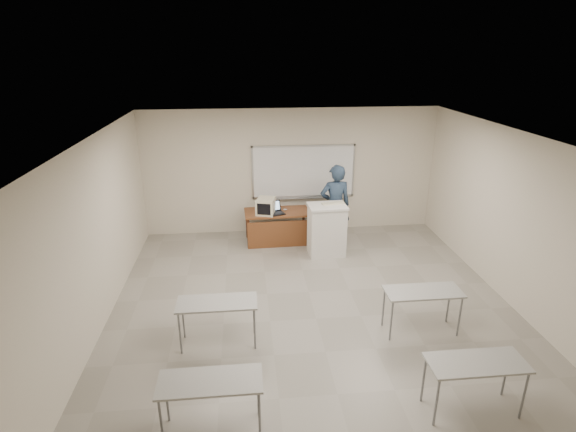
{
  "coord_description": "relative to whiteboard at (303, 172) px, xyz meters",
  "views": [
    {
      "loc": [
        -1.13,
        -6.4,
        4.3
      ],
      "look_at": [
        -0.25,
        2.2,
        1.04
      ],
      "focal_mm": 28.0,
      "sensor_mm": 36.0,
      "label": 1
    }
  ],
  "objects": [
    {
      "name": "floor",
      "position": [
        -0.3,
        -3.97,
        -1.49
      ],
      "size": [
        7.0,
        8.0,
        0.01
      ],
      "primitive_type": "cube",
      "color": "gray",
      "rests_on": "ground"
    },
    {
      "name": "laptop",
      "position": [
        -0.73,
        -0.79,
        -0.67
      ],
      "size": [
        0.36,
        0.33,
        0.27
      ],
      "rotation": [
        0.0,
        0.0,
        0.36
      ],
      "color": "black",
      "rests_on": "instructor_desk"
    },
    {
      "name": "whiteboard",
      "position": [
        0.0,
        0.0,
        0.0
      ],
      "size": [
        2.48,
        0.1,
        1.31
      ],
      "color": "white",
      "rests_on": "floor"
    },
    {
      "name": "student_desks",
      "position": [
        -0.3,
        -5.32,
        -0.81
      ],
      "size": [
        4.4,
        2.2,
        0.73
      ],
      "color": "gray",
      "rests_on": "floor"
    },
    {
      "name": "mouse",
      "position": [
        -0.5,
        -0.62,
        -0.71
      ],
      "size": [
        0.1,
        0.07,
        0.03
      ],
      "primitive_type": "ellipsoid",
      "rotation": [
        0.0,
        0.0,
        0.13
      ],
      "color": "#A5AAAD",
      "rests_on": "instructor_desk"
    },
    {
      "name": "crt_monitor",
      "position": [
        -0.95,
        -0.79,
        -0.55
      ],
      "size": [
        0.4,
        0.45,
        0.38
      ],
      "rotation": [
        0.0,
        0.0,
        -0.28
      ],
      "color": "beige",
      "rests_on": "instructor_desk"
    },
    {
      "name": "instructor_desk",
      "position": [
        -0.7,
        -0.78,
        -0.93
      ],
      "size": [
        1.48,
        0.74,
        0.75
      ],
      "rotation": [
        0.0,
        0.0,
        0.03
      ],
      "color": "brown",
      "rests_on": "floor"
    },
    {
      "name": "presenter",
      "position": [
        0.59,
        -1.01,
        -0.53
      ],
      "size": [
        0.72,
        0.49,
        1.91
      ],
      "primitive_type": "imported",
      "rotation": [
        0.0,
        0.0,
        3.19
      ],
      "color": "black",
      "rests_on": "floor"
    },
    {
      "name": "podium",
      "position": [
        0.32,
        -1.47,
        -0.91
      ],
      "size": [
        0.81,
        0.59,
        1.14
      ],
      "rotation": [
        0.0,
        0.0,
        0.04
      ],
      "color": "silver",
      "rests_on": "floor"
    },
    {
      "name": "keyboard",
      "position": [
        0.46,
        -1.39,
        -0.33
      ],
      "size": [
        0.5,
        0.23,
        0.03
      ],
      "primitive_type": "cube",
      "rotation": [
        0.0,
        0.0,
        0.15
      ],
      "color": "beige",
      "rests_on": "podium"
    }
  ]
}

